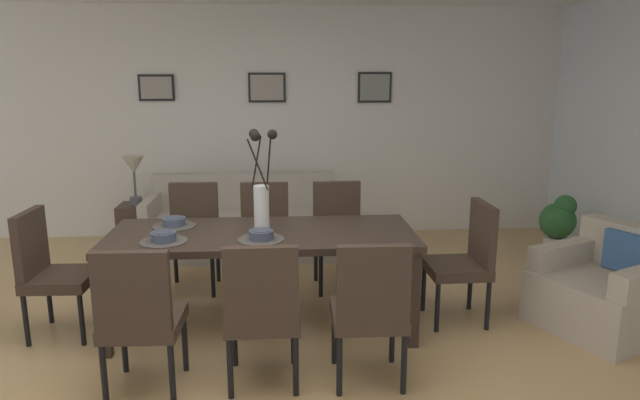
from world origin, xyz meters
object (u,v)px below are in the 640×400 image
object	(u,v)px
sofa	(243,226)
table_lamp	(134,169)
dining_chair_head_east	(467,256)
bowl_far_left	(261,234)
dining_table	(262,241)
bowl_near_left	(163,236)
bowl_near_right	(174,221)
centerpiece_vase	(261,193)
dining_chair_head_west	(49,267)
framed_picture_center	(267,88)
dining_chair_mid_right	(338,230)
side_table	(138,228)
dining_chair_far_right	(265,231)
dining_chair_near_right	(193,231)
dining_chair_far_left	(262,308)
dining_chair_mid_left	(370,306)
potted_plant	(558,223)
framed_picture_right	(375,87)
dining_chair_near_left	(139,314)
framed_picture_left	(156,88)
armchair	(606,291)

from	to	relation	value
sofa	table_lamp	xyz separation A→B (m)	(-1.11, 0.05, 0.61)
dining_chair_head_east	bowl_far_left	bearing A→B (deg)	-171.71
dining_table	bowl_near_left	distance (m)	0.70
bowl_near_right	bowl_far_left	distance (m)	0.77
centerpiece_vase	bowl_near_right	xyz separation A→B (m)	(-0.66, 0.20, -0.24)
dining_chair_head_west	framed_picture_center	world-z (taller)	framed_picture_center
bowl_near_left	bowl_far_left	world-z (taller)	same
dining_chair_mid_right	dining_chair_head_west	world-z (taller)	same
side_table	table_lamp	xyz separation A→B (m)	(0.00, 0.00, 0.63)
dining_chair_far_right	side_table	xyz separation A→B (m)	(-1.37, 1.08, -0.25)
dining_chair_near_right	dining_chair_far_left	distance (m)	1.82
sofa	dining_chair_mid_left	bearing A→B (deg)	-71.21
potted_plant	framed_picture_right	bearing A→B (deg)	146.46
dining_chair_head_west	potted_plant	world-z (taller)	dining_chair_head_west
sofa	dining_chair_far_left	bearing A→B (deg)	-83.92
dining_chair_head_east	framed_picture_center	bearing A→B (deg)	121.29
dining_chair_mid_right	framed_picture_center	bearing A→B (deg)	110.57
dining_table	dining_chair_near_left	bearing A→B (deg)	-128.14
centerpiece_vase	bowl_near_right	bearing A→B (deg)	163.42
dining_chair_near_left	centerpiece_vase	size ratio (longest dim) A/B	1.25
dining_chair_near_right	framed_picture_center	world-z (taller)	framed_picture_center
dining_chair_near_left	dining_chair_mid_left	distance (m)	1.34
table_lamp	bowl_far_left	bearing A→B (deg)	-57.01
dining_chair_mid_left	centerpiece_vase	distance (m)	1.19
framed_picture_right	dining_chair_far_right	bearing A→B (deg)	-125.84
dining_chair_far_right	dining_chair_head_east	bearing A→B (deg)	-27.87
bowl_near_right	bowl_far_left	world-z (taller)	same
dining_chair_far_right	framed_picture_left	bearing A→B (deg)	125.50
bowl_near_right	side_table	bearing A→B (deg)	112.55
dining_chair_far_left	framed_picture_center	xyz separation A→B (m)	(-0.02, 3.37, 1.19)
framed_picture_center	framed_picture_right	distance (m)	1.22
framed_picture_left	framed_picture_right	bearing A→B (deg)	-0.00
bowl_near_left	side_table	xyz separation A→B (m)	(-0.71, 2.12, -0.52)
sofa	dining_chair_head_west	bearing A→B (deg)	-123.67
dining_chair_near_left	centerpiece_vase	xyz separation A→B (m)	(0.68, 0.87, 0.51)
table_lamp	potted_plant	xyz separation A→B (m)	(4.32, -0.52, -0.52)
table_lamp	potted_plant	distance (m)	4.38
dining_chair_far_right	centerpiece_vase	xyz separation A→B (m)	(0.01, -0.84, 0.51)
dining_chair_head_east	side_table	bearing A→B (deg)	146.91
framed_picture_left	framed_picture_center	xyz separation A→B (m)	(1.22, -0.00, 0.00)
dining_chair_head_east	framed_picture_right	size ratio (longest dim) A/B	2.39
dining_chair_head_east	dining_chair_near_right	bearing A→B (deg)	158.55
dining_chair_head_east	side_table	xyz separation A→B (m)	(-2.91, 1.89, -0.25)
dining_table	armchair	world-z (taller)	armchair
centerpiece_vase	framed_picture_right	bearing A→B (deg)	64.31
table_lamp	framed_picture_right	xyz separation A→B (m)	(2.60, 0.63, 0.81)
bowl_near_right	sofa	size ratio (longest dim) A/B	0.09
dining_chair_far_right	dining_chair_head_east	world-z (taller)	same
dining_chair_near_right	dining_chair_head_east	size ratio (longest dim) A/B	1.00
framed_picture_center	dining_chair_far_right	bearing A→B (deg)	-90.26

